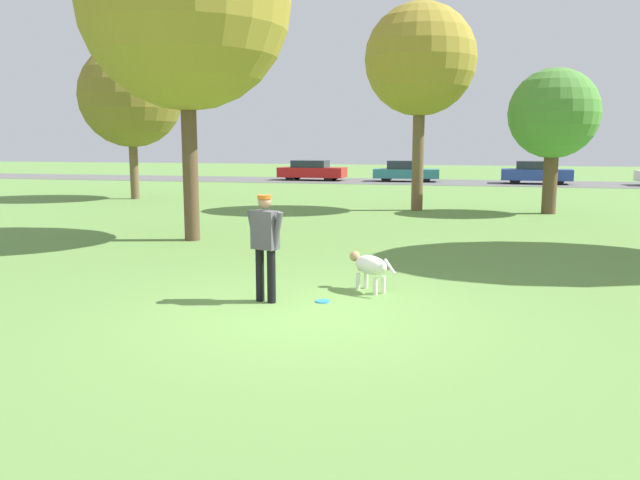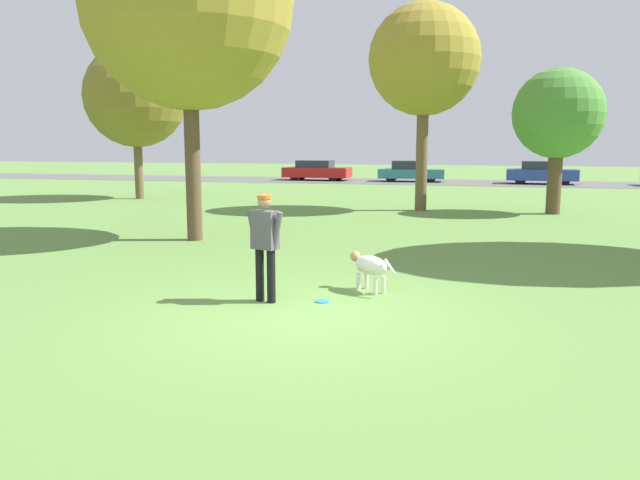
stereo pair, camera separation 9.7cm
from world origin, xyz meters
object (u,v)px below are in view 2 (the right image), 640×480
(dog, at_px, (370,266))
(tree_near_left, at_px, (188,4))
(tree_mid_center, at_px, (424,60))
(parked_car_red, at_px, (317,170))
(parked_car_blue, at_px, (541,173))
(tree_far_right, at_px, (558,114))
(frisbee, at_px, (322,301))
(parked_car_teal, at_px, (411,171))
(tree_far_left, at_px, (135,96))
(person, at_px, (265,240))

(dog, xyz_separation_m, tree_near_left, (-5.12, 4.28, 5.20))
(dog, distance_m, tree_mid_center, 13.42)
(tree_near_left, xyz_separation_m, parked_car_red, (-3.24, 24.62, -4.99))
(parked_car_blue, bearing_deg, tree_far_right, -90.97)
(frisbee, bearing_deg, parked_car_blue, 78.89)
(parked_car_teal, bearing_deg, dog, -87.83)
(dog, bearing_deg, tree_far_right, -67.89)
(tree_far_right, bearing_deg, tree_far_left, 173.88)
(parked_car_red, bearing_deg, dog, -72.05)
(tree_near_left, xyz_separation_m, parked_car_blue, (10.34, 24.35, -4.96))
(dog, xyz_separation_m, frisbee, (-0.57, -0.87, -0.41))
(parked_car_red, distance_m, parked_car_teal, 5.98)
(tree_far_right, height_order, parked_car_teal, tree_far_right)
(frisbee, bearing_deg, tree_far_right, 70.57)
(person, bearing_deg, tree_far_right, 85.77)
(tree_far_right, xyz_separation_m, parked_car_blue, (1.06, 16.09, -2.65))
(tree_mid_center, height_order, parked_car_blue, tree_mid_center)
(frisbee, distance_m, parked_car_blue, 30.06)
(tree_far_right, height_order, parked_car_red, tree_far_right)
(dog, height_order, tree_mid_center, tree_mid_center)
(tree_far_left, distance_m, parked_car_blue, 23.05)
(tree_far_left, bearing_deg, parked_car_red, 74.23)
(person, bearing_deg, parked_car_blue, 95.45)
(dog, distance_m, tree_far_right, 13.53)
(person, bearing_deg, tree_mid_center, 103.35)
(tree_far_left, relative_size, parked_car_blue, 1.61)
(parked_car_red, distance_m, parked_car_blue, 13.58)
(dog, height_order, tree_near_left, tree_near_left)
(dog, xyz_separation_m, tree_far_right, (4.15, 12.54, 2.90))
(dog, height_order, frisbee, dog)
(frisbee, distance_m, tree_far_left, 19.78)
(dog, relative_size, tree_near_left, 0.11)
(dog, height_order, parked_car_teal, parked_car_teal)
(person, relative_size, tree_mid_center, 0.23)
(parked_car_red, relative_size, parked_car_teal, 1.05)
(person, distance_m, parked_car_teal, 30.09)
(tree_far_left, bearing_deg, person, -54.27)
(tree_far_right, distance_m, tree_mid_center, 4.84)
(person, xyz_separation_m, tree_far_left, (-11.07, 15.38, 3.37))
(tree_far_right, distance_m, tree_near_left, 12.63)
(person, relative_size, tree_far_right, 0.34)
(parked_car_red, bearing_deg, tree_far_left, -103.95)
(tree_far_left, xyz_separation_m, parked_car_blue, (17.70, 14.30, -3.66))
(person, xyz_separation_m, tree_mid_center, (1.12, 13.60, 4.24))
(parked_car_blue, bearing_deg, tree_far_left, -138.24)
(person, relative_size, parked_car_red, 0.38)
(frisbee, bearing_deg, tree_mid_center, 88.83)
(tree_far_left, bearing_deg, parked_car_teal, 55.48)
(tree_mid_center, height_order, parked_car_teal, tree_mid_center)
(person, height_order, tree_far_left, tree_far_left)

